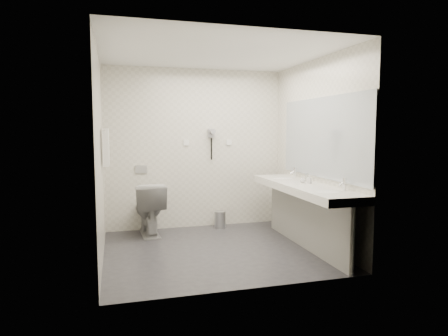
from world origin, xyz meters
name	(u,v)px	position (x,y,z in m)	size (l,w,h in m)	color
floor	(216,250)	(0.00, 0.00, 0.00)	(2.80, 2.80, 0.00)	#2D2D32
ceiling	(216,53)	(0.00, 0.00, 2.50)	(2.80, 2.80, 0.00)	white
wall_back	(195,149)	(0.00, 1.30, 1.25)	(2.80, 2.80, 0.00)	silver
wall_front	(250,162)	(0.00, -1.30, 1.25)	(2.80, 2.80, 0.00)	silver
wall_left	(100,156)	(-1.40, 0.00, 1.25)	(2.60, 2.60, 0.00)	silver
wall_right	(315,152)	(1.40, 0.00, 1.25)	(2.60, 2.60, 0.00)	silver
vanity_counter	(303,188)	(1.12, -0.20, 0.80)	(0.55, 2.20, 0.10)	white
vanity_panel	(304,219)	(1.15, -0.20, 0.38)	(0.03, 2.15, 0.75)	gray
vanity_post_near	(352,241)	(1.18, -1.24, 0.38)	(0.06, 0.06, 0.75)	silver
vanity_post_far	(275,205)	(1.18, 0.84, 0.38)	(0.06, 0.06, 0.75)	silver
mirror	(322,138)	(1.39, -0.20, 1.45)	(0.02, 2.20, 1.05)	#B2BCC6
basin_near	(329,193)	(1.12, -0.85, 0.83)	(0.40, 0.31, 0.05)	white
basin_far	(283,179)	(1.12, 0.45, 0.83)	(0.40, 0.31, 0.05)	white
faucet_near	(344,184)	(1.32, -0.85, 0.92)	(0.04, 0.04, 0.15)	silver
faucet_far	(295,172)	(1.32, 0.45, 0.92)	(0.04, 0.04, 0.15)	silver
soap_bottle_a	(309,179)	(1.22, -0.19, 0.91)	(0.05, 0.05, 0.11)	silver
soap_bottle_b	(302,180)	(1.16, -0.11, 0.89)	(0.07, 0.07, 0.09)	silver
glass_left	(307,177)	(1.31, 0.04, 0.90)	(0.06, 0.06, 0.10)	silver
toilet	(149,208)	(-0.77, 1.00, 0.39)	(0.44, 0.77, 0.78)	white
flush_plate	(141,169)	(-0.85, 1.29, 0.95)	(0.18, 0.02, 0.12)	#B2B5BA
pedal_bin	(220,220)	(0.35, 1.10, 0.13)	(0.18, 0.18, 0.25)	#B2B5BA
bin_lid	(220,212)	(0.35, 1.10, 0.26)	(0.18, 0.18, 0.01)	#B2B5BA
towel_rail	(105,130)	(-1.35, 0.55, 1.55)	(0.02, 0.02, 0.62)	silver
towel_near	(106,147)	(-1.34, 0.41, 1.33)	(0.07, 0.24, 0.48)	white
towel_far	(106,146)	(-1.34, 0.69, 1.33)	(0.07, 0.24, 0.48)	white
dryer_cradle	(211,133)	(0.25, 1.27, 1.50)	(0.10, 0.04, 0.14)	#96959B
dryer_barrel	(212,131)	(0.25, 1.20, 1.53)	(0.08, 0.08, 0.14)	#96959B
dryer_cord	(211,149)	(0.25, 1.26, 1.25)	(0.02, 0.02, 0.35)	black
switch_plate_a	(186,143)	(-0.15, 1.29, 1.35)	(0.09, 0.02, 0.09)	white
switch_plate_b	(229,142)	(0.55, 1.29, 1.35)	(0.09, 0.02, 0.09)	white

